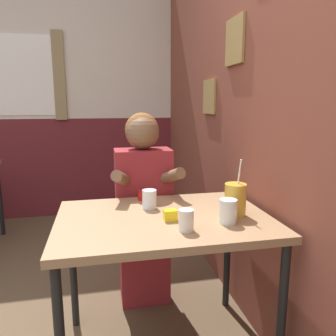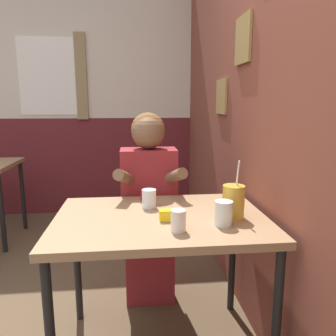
# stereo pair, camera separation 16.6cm
# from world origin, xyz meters

# --- Properties ---
(brick_wall_right) EXTENTS (0.08, 4.63, 2.70)m
(brick_wall_right) POSITION_xyz_m (1.44, 1.31, 1.35)
(brick_wall_right) COLOR brown
(brick_wall_right) RESTS_ON ground_plane
(back_wall) EXTENTS (5.81, 0.09, 2.70)m
(back_wall) POSITION_xyz_m (-0.01, 2.66, 1.36)
(back_wall) COLOR beige
(back_wall) RESTS_ON ground_plane
(main_table) EXTENTS (1.00, 0.71, 0.74)m
(main_table) POSITION_xyz_m (0.87, 0.32, 0.66)
(main_table) COLOR #93704C
(main_table) RESTS_ON ground_plane
(person_seated) EXTENTS (0.42, 0.40, 1.21)m
(person_seated) POSITION_xyz_m (0.84, 0.80, 0.64)
(person_seated) COLOR maroon
(person_seated) RESTS_ON ground_plane
(cocktail_pitcher) EXTENTS (0.10, 0.10, 0.28)m
(cocktail_pitcher) POSITION_xyz_m (1.21, 0.26, 0.82)
(cocktail_pitcher) COLOR gold
(cocktail_pitcher) RESTS_ON main_table
(glass_near_pitcher) EXTENTS (0.07, 0.07, 0.10)m
(glass_near_pitcher) POSITION_xyz_m (0.82, 0.46, 0.78)
(glass_near_pitcher) COLOR silver
(glass_near_pitcher) RESTS_ON main_table
(glass_center) EXTENTS (0.08, 0.08, 0.11)m
(glass_center) POSITION_xyz_m (1.14, 0.18, 0.79)
(glass_center) COLOR silver
(glass_center) RESTS_ON main_table
(glass_far_side) EXTENTS (0.07, 0.07, 0.09)m
(glass_far_side) POSITION_xyz_m (0.93, 0.12, 0.78)
(glass_far_side) COLOR silver
(glass_far_side) RESTS_ON main_table
(condiment_ketchup) EXTENTS (0.06, 0.04, 0.05)m
(condiment_ketchup) POSITION_xyz_m (0.81, 0.61, 0.76)
(condiment_ketchup) COLOR #B7140F
(condiment_ketchup) RESTS_ON main_table
(condiment_mustard) EXTENTS (0.06, 0.04, 0.05)m
(condiment_mustard) POSITION_xyz_m (0.89, 0.26, 0.76)
(condiment_mustard) COLOR yellow
(condiment_mustard) RESTS_ON main_table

